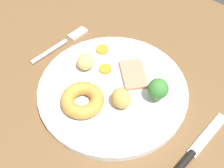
{
  "coord_description": "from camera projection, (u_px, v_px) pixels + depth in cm",
  "views": [
    {
      "loc": [
        22.29,
        -23.93,
        49.13
      ],
      "look_at": [
        -0.18,
        2.44,
        6.0
      ],
      "focal_mm": 47.04,
      "sensor_mm": 36.0,
      "label": 1
    }
  ],
  "objects": [
    {
      "name": "yorkshire_pudding",
      "position": [
        82.0,
        100.0,
        0.53
      ],
      "size": [
        7.91,
        7.91,
        2.53
      ],
      "primitive_type": "torus",
      "color": "#C68938",
      "rests_on": "dinner_plate"
    },
    {
      "name": "roast_potato_left",
      "position": [
        121.0,
        98.0,
        0.52
      ],
      "size": [
        4.78,
        4.4,
        3.69
      ],
      "primitive_type": "ellipsoid",
      "rotation": [
        0.0,
        0.0,
        2.84
      ],
      "color": "tan",
      "rests_on": "dinner_plate"
    },
    {
      "name": "dining_table",
      "position": [
        105.0,
        105.0,
        0.57
      ],
      "size": [
        120.0,
        84.0,
        3.6
      ],
      "primitive_type": "cube",
      "color": "brown",
      "rests_on": "ground"
    },
    {
      "name": "roast_potato_right",
      "position": [
        85.0,
        62.0,
        0.58
      ],
      "size": [
        4.97,
        5.0,
        2.97
      ],
      "primitive_type": "ellipsoid",
      "rotation": [
        0.0,
        0.0,
        0.69
      ],
      "color": "#D8B260",
      "rests_on": "dinner_plate"
    },
    {
      "name": "fork",
      "position": [
        62.0,
        44.0,
        0.65
      ],
      "size": [
        2.47,
        15.31,
        0.9
      ],
      "rotation": [
        0.0,
        0.0,
        1.5
      ],
      "color": "silver",
      "rests_on": "dining_table"
    },
    {
      "name": "carrot_coin_front",
      "position": [
        105.0,
        69.0,
        0.59
      ],
      "size": [
        2.53,
        2.53,
        0.63
      ],
      "primitive_type": "cylinder",
      "color": "orange",
      "rests_on": "dinner_plate"
    },
    {
      "name": "dinner_plate",
      "position": [
        112.0,
        90.0,
        0.57
      ],
      "size": [
        28.75,
        28.75,
        1.4
      ],
      "primitive_type": "cylinder",
      "color": "white",
      "rests_on": "dining_table"
    },
    {
      "name": "meat_slice_main",
      "position": [
        133.0,
        74.0,
        0.58
      ],
      "size": [
        8.54,
        8.21,
        0.8
      ],
      "primitive_type": "cube",
      "rotation": [
        0.0,
        0.0,
        5.58
      ],
      "color": "tan",
      "rests_on": "dinner_plate"
    },
    {
      "name": "carrot_coin_back",
      "position": [
        102.0,
        49.0,
        0.62
      ],
      "size": [
        2.71,
        2.71,
        0.58
      ],
      "primitive_type": "cylinder",
      "color": "orange",
      "rests_on": "dinner_plate"
    },
    {
      "name": "broccoli_floret",
      "position": [
        158.0,
        89.0,
        0.52
      ],
      "size": [
        3.77,
        3.77,
        4.81
      ],
      "color": "#8CB766",
      "rests_on": "dinner_plate"
    },
    {
      "name": "knife",
      "position": [
        190.0,
        156.0,
        0.48
      ],
      "size": [
        2.36,
        18.55,
        1.2
      ],
      "rotation": [
        0.0,
        0.0,
        1.52
      ],
      "color": "black",
      "rests_on": "dining_table"
    }
  ]
}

